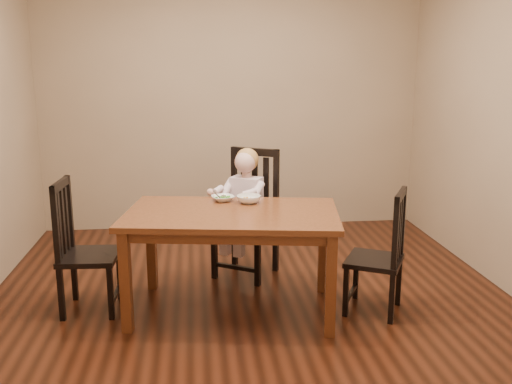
{
  "coord_description": "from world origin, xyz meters",
  "views": [
    {
      "loc": [
        -0.41,
        -4.06,
        1.77
      ],
      "look_at": [
        0.07,
        0.25,
        0.77
      ],
      "focal_mm": 40.0,
      "sensor_mm": 36.0,
      "label": 1
    }
  ],
  "objects": [
    {
      "name": "chair_right",
      "position": [
        0.89,
        -0.35,
        0.43
      ],
      "size": [
        0.51,
        0.52,
        0.9
      ],
      "rotation": [
        0.0,
        0.0,
        1.08
      ],
      "color": "black",
      "rests_on": "room"
    },
    {
      "name": "chair_child",
      "position": [
        0.03,
        0.54,
        0.51
      ],
      "size": [
        0.62,
        0.61,
        1.06
      ],
      "rotation": [
        0.0,
        0.0,
        2.6
      ],
      "color": "black",
      "rests_on": "room"
    },
    {
      "name": "fork",
      "position": [
        -0.24,
        0.1,
        0.79
      ],
      "size": [
        0.06,
        0.11,
        0.04
      ],
      "rotation": [
        0.0,
        0.0,
        0.44
      ],
      "color": "silver",
      "rests_on": "bowl_peas"
    },
    {
      "name": "bowl_peas",
      "position": [
        -0.2,
        0.11,
        0.76
      ],
      "size": [
        0.21,
        0.21,
        0.04
      ],
      "primitive_type": "imported",
      "rotation": [
        0.0,
        0.0,
        0.31
      ],
      "color": "white",
      "rests_on": "dining_table"
    },
    {
      "name": "bowl_veg",
      "position": [
        -0.01,
        0.03,
        0.77
      ],
      "size": [
        0.2,
        0.2,
        0.06
      ],
      "primitive_type": "imported",
      "rotation": [
        0.0,
        0.0,
        0.11
      ],
      "color": "white",
      "rests_on": "dining_table"
    },
    {
      "name": "dining_table",
      "position": [
        -0.15,
        -0.2,
        0.65
      ],
      "size": [
        1.6,
        1.11,
        0.74
      ],
      "rotation": [
        0.0,
        0.0,
        -0.16
      ],
      "color": "#492811",
      "rests_on": "room"
    },
    {
      "name": "toddler",
      "position": [
        0.0,
        0.49,
        0.65
      ],
      "size": [
        0.5,
        0.53,
        0.57
      ],
      "primitive_type": null,
      "rotation": [
        0.0,
        0.0,
        2.6
      ],
      "color": "silver",
      "rests_on": "chair_child"
    },
    {
      "name": "room",
      "position": [
        0.0,
        0.0,
        1.35
      ],
      "size": [
        4.01,
        4.01,
        2.71
      ],
      "color": "#411B0D",
      "rests_on": "ground"
    },
    {
      "name": "chair_left",
      "position": [
        -1.22,
        -0.08,
        0.46
      ],
      "size": [
        0.42,
        0.44,
        0.96
      ],
      "rotation": [
        0.0,
        0.0,
        -1.62
      ],
      "color": "black",
      "rests_on": "room"
    }
  ]
}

